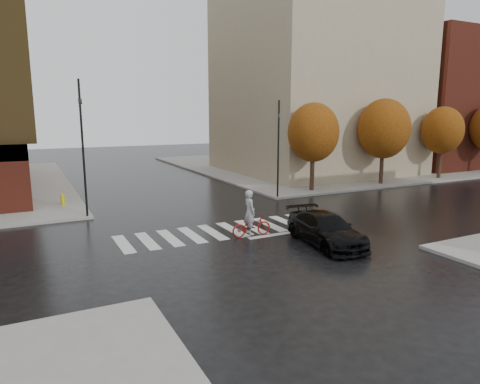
{
  "coord_description": "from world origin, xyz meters",
  "views": [
    {
      "loc": [
        -9.18,
        -18.57,
        5.87
      ],
      "look_at": [
        0.26,
        0.12,
        2.0
      ],
      "focal_mm": 32.0,
      "sensor_mm": 36.0,
      "label": 1
    }
  ],
  "objects_px": {
    "traffic_light_nw": "(82,139)",
    "fire_hydrant": "(63,199)",
    "cyclist": "(251,221)",
    "sedan": "(326,229)",
    "traffic_light_ne": "(278,144)"
  },
  "relations": [
    {
      "from": "cyclist",
      "to": "traffic_light_nw",
      "type": "height_order",
      "value": "traffic_light_nw"
    },
    {
      "from": "cyclist",
      "to": "traffic_light_nw",
      "type": "distance_m",
      "value": 10.49
    },
    {
      "from": "traffic_light_nw",
      "to": "traffic_light_ne",
      "type": "height_order",
      "value": "traffic_light_nw"
    },
    {
      "from": "sedan",
      "to": "fire_hydrant",
      "type": "bearing_deg",
      "value": 132.29
    },
    {
      "from": "fire_hydrant",
      "to": "traffic_light_nw",
      "type": "bearing_deg",
      "value": -75.17
    },
    {
      "from": "cyclist",
      "to": "fire_hydrant",
      "type": "relative_size",
      "value": 3.0
    },
    {
      "from": "sedan",
      "to": "traffic_light_ne",
      "type": "distance_m",
      "value": 11.03
    },
    {
      "from": "cyclist",
      "to": "fire_hydrant",
      "type": "height_order",
      "value": "cyclist"
    },
    {
      "from": "cyclist",
      "to": "traffic_light_ne",
      "type": "bearing_deg",
      "value": -37.34
    },
    {
      "from": "sedan",
      "to": "fire_hydrant",
      "type": "height_order",
      "value": "sedan"
    },
    {
      "from": "sedan",
      "to": "cyclist",
      "type": "xyz_separation_m",
      "value": [
        -2.43,
        2.65,
        0.07
      ]
    },
    {
      "from": "sedan",
      "to": "cyclist",
      "type": "height_order",
      "value": "cyclist"
    },
    {
      "from": "traffic_light_nw",
      "to": "traffic_light_ne",
      "type": "xyz_separation_m",
      "value": [
        12.6,
        0.0,
        -0.65
      ]
    },
    {
      "from": "traffic_light_nw",
      "to": "fire_hydrant",
      "type": "xyz_separation_m",
      "value": [
        -0.98,
        3.7,
        -3.9
      ]
    },
    {
      "from": "cyclist",
      "to": "traffic_light_ne",
      "type": "distance_m",
      "value": 9.95
    }
  ]
}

